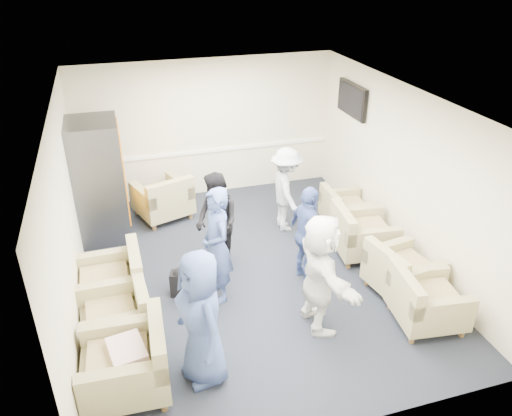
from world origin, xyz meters
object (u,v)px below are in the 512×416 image
object	(u,v)px
person_back_right	(286,190)
armchair_left_far	(114,284)
person_front_right	(320,273)
armchair_right_midfar	(360,235)
armchair_right_midnear	(400,273)
armchair_right_near	(424,302)
armchair_left_mid	(120,317)
armchair_left_near	(131,364)
person_mid_right	(308,235)
person_front_left	(201,319)
armchair_right_far	(343,210)
vending_machine	(99,180)
armchair_corner	(164,200)
person_mid_left	(217,246)
person_back_left	(217,222)

from	to	relation	value
person_back_right	armchair_left_far	bearing A→B (deg)	116.46
armchair_left_far	person_front_right	size ratio (longest dim) A/B	0.56
armchair_right_midfar	armchair_right_midnear	bearing A→B (deg)	-170.04
armchair_right_near	armchair_right_midnear	distance (m)	0.67
armchair_left_mid	armchair_right_midfar	world-z (taller)	armchair_right_midfar
armchair_left_near	armchair_right_midnear	distance (m)	3.91
armchair_left_far	person_mid_right	xyz separation A→B (m)	(2.79, -0.18, 0.40)
armchair_right_near	person_front_left	distance (m)	3.02
armchair_right_far	vending_machine	bearing A→B (deg)	80.10
armchair_left_mid	armchair_right_far	xyz separation A→B (m)	(4.00, 1.85, -0.03)
armchair_corner	armchair_left_far	bearing A→B (deg)	48.50
person_front_right	armchair_left_mid	bearing A→B (deg)	79.91
armchair_right_far	armchair_right_near	bearing A→B (deg)	179.81
armchair_left_mid	armchair_corner	world-z (taller)	armchair_corner
armchair_right_near	person_front_right	size ratio (longest dim) A/B	0.58
armchair_right_near	armchair_right_far	size ratio (longest dim) A/B	1.19
armchair_right_midnear	vending_machine	world-z (taller)	vending_machine
person_mid_left	person_front_right	world-z (taller)	person_mid_left
armchair_right_midfar	person_front_right	distance (m)	1.98
armchair_left_mid	person_front_right	size ratio (longest dim) A/B	0.53
armchair_left_far	person_back_left	xyz separation A→B (m)	(1.60, 0.57, 0.42)
armchair_left_far	armchair_right_midfar	distance (m)	3.88
armchair_right_near	person_mid_left	distance (m)	2.86
armchair_left_near	person_back_left	distance (m)	2.68
person_back_left	vending_machine	bearing A→B (deg)	-150.36
armchair_right_far	person_back_left	bearing A→B (deg)	106.01
person_back_left	person_back_right	xyz separation A→B (m)	(1.41, 0.79, -0.02)
person_mid_right	person_front_right	size ratio (longest dim) A/B	0.93
armchair_right_midfar	armchair_corner	distance (m)	3.60
armchair_right_far	person_mid_left	bearing A→B (deg)	120.40
armchair_corner	person_back_left	distance (m)	1.94
person_back_right	armchair_left_near	bearing A→B (deg)	137.80
person_front_left	person_mid_left	xyz separation A→B (m)	(0.50, 1.42, 0.01)
armchair_right_far	person_front_right	distance (m)	2.82
person_front_right	armchair_corner	bearing A→B (deg)	24.40
armchair_left_far	armchair_corner	bearing A→B (deg)	156.54
armchair_left_mid	armchair_left_far	size ratio (longest dim) A/B	0.96
person_front_left	person_mid_left	distance (m)	1.50
vending_machine	armchair_right_far	bearing A→B (deg)	-12.63
person_mid_right	armchair_right_midfar	bearing A→B (deg)	-77.18
armchair_left_near	armchair_right_midfar	size ratio (longest dim) A/B	0.99
armchair_right_far	person_back_left	world-z (taller)	person_back_left
person_front_left	person_front_right	bearing A→B (deg)	92.33
person_back_right	armchair_right_near	bearing A→B (deg)	-161.03
armchair_right_far	person_front_right	bearing A→B (deg)	150.27
armchair_left_near	armchair_left_far	distance (m)	1.62
person_front_left	person_back_right	size ratio (longest dim) A/B	1.12
person_front_left	armchair_left_far	bearing A→B (deg)	-163.72
person_back_left	person_front_right	distance (m)	2.00
armchair_left_near	armchair_right_midnear	xyz separation A→B (m)	(3.84, 0.72, -0.03)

